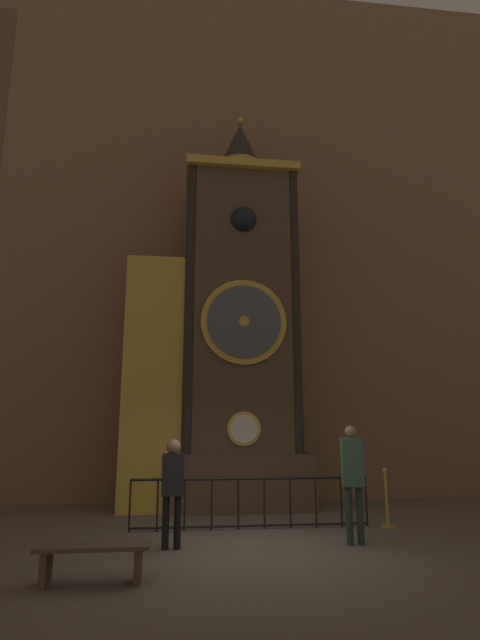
{
  "coord_description": "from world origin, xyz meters",
  "views": [
    {
      "loc": [
        -1.13,
        -8.0,
        1.8
      ],
      "look_at": [
        0.32,
        3.88,
        4.39
      ],
      "focal_mm": 28.0,
      "sensor_mm": 36.0,
      "label": 1
    }
  ],
  "objects": [
    {
      "name": "ground_plane",
      "position": [
        0.0,
        0.0,
        0.0
      ],
      "size": [
        28.0,
        28.0,
        0.0
      ],
      "primitive_type": "plane",
      "color": "brown"
    },
    {
      "name": "cathedral_back_wall",
      "position": [
        -0.09,
        5.26,
        7.7
      ],
      "size": [
        24.0,
        0.32,
        15.42
      ],
      "color": "#846047",
      "rests_on": "ground_plane"
    },
    {
      "name": "clock_tower",
      "position": [
        -0.11,
        3.85,
        4.0
      ],
      "size": [
        4.34,
        1.78,
        9.98
      ],
      "color": "brown",
      "rests_on": "ground_plane"
    },
    {
      "name": "railing_fence",
      "position": [
        0.24,
        1.54,
        0.5
      ],
      "size": [
        4.41,
        0.05,
        0.91
      ],
      "color": "black",
      "rests_on": "ground_plane"
    },
    {
      "name": "visitor_near",
      "position": [
        -1.19,
        0.16,
        0.98
      ],
      "size": [
        0.35,
        0.23,
        1.62
      ],
      "rotation": [
        0.0,
        0.0,
        0.02
      ],
      "color": "black",
      "rests_on": "ground_plane"
    },
    {
      "name": "visitor_far",
      "position": [
        1.69,
        0.11,
        1.1
      ],
      "size": [
        0.37,
        0.27,
        1.84
      ],
      "rotation": [
        0.0,
        0.0,
        -0.16
      ],
      "color": "#213427",
      "rests_on": "ground_plane"
    },
    {
      "name": "stanchion_post",
      "position": [
        2.78,
        1.42,
        0.34
      ],
      "size": [
        0.28,
        0.28,
        1.06
      ],
      "color": "#B28E33",
      "rests_on": "ground_plane"
    },
    {
      "name": "visitor_bench",
      "position": [
        -2.09,
        -1.47,
        0.31
      ],
      "size": [
        1.33,
        0.4,
        0.44
      ],
      "color": "brown",
      "rests_on": "ground_plane"
    }
  ]
}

